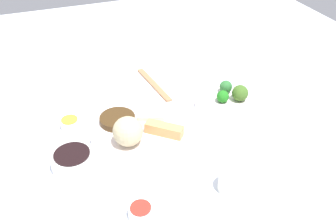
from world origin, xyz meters
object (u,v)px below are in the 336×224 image
at_px(soy_sauce_bowl, 73,160).
at_px(teacup, 232,182).
at_px(chopsticks_pair, 154,84).
at_px(main_plate, 141,130).
at_px(sauce_ramekin_hot_mustard, 70,124).
at_px(sauce_ramekin_sweet_and_sour, 141,212).
at_px(broccoli_plate, 227,103).

relative_size(soy_sauce_bowl, teacup, 1.64).
xyz_separation_m(teacup, chopsticks_pair, (-0.02, 0.52, -0.02)).
xyz_separation_m(main_plate, sauce_ramekin_hot_mustard, (-0.18, 0.10, 0.00)).
bearing_deg(soy_sauce_bowl, chopsticks_pair, 43.55).
relative_size(sauce_ramekin_sweet_and_sour, chopsticks_pair, 0.25).
relative_size(soy_sauce_bowl, chopsticks_pair, 0.48).
height_order(broccoli_plate, sauce_ramekin_sweet_and_sour, sauce_ramekin_sweet_and_sour).
relative_size(teacup, chopsticks_pair, 0.29).
distance_m(soy_sauce_bowl, sauce_ramekin_hot_mustard, 0.17).
height_order(broccoli_plate, chopsticks_pair, broccoli_plate).
bearing_deg(chopsticks_pair, main_plate, -117.23).
relative_size(main_plate, sauce_ramekin_sweet_and_sour, 4.95).
relative_size(sauce_ramekin_hot_mustard, teacup, 0.84).
height_order(broccoli_plate, sauce_ramekin_hot_mustard, sauce_ramekin_hot_mustard).
xyz_separation_m(broccoli_plate, teacup, (-0.16, -0.32, 0.02)).
xyz_separation_m(sauce_ramekin_hot_mustard, chopsticks_pair, (0.30, 0.13, -0.01)).
height_order(broccoli_plate, soy_sauce_bowl, soy_sauce_bowl).
height_order(main_plate, broccoli_plate, main_plate).
xyz_separation_m(soy_sauce_bowl, teacup, (0.34, -0.21, 0.00)).
bearing_deg(broccoli_plate, teacup, -116.17).
height_order(sauce_ramekin_hot_mustard, teacup, teacup).
bearing_deg(soy_sauce_bowl, main_plate, 20.03).
xyz_separation_m(main_plate, soy_sauce_bowl, (-0.20, -0.07, 0.01)).
height_order(teacup, chopsticks_pair, teacup).
relative_size(broccoli_plate, sauce_ramekin_hot_mustard, 3.65).
bearing_deg(sauce_ramekin_sweet_and_sour, teacup, 0.25).
bearing_deg(teacup, sauce_ramekin_sweet_and_sour, -179.75).
bearing_deg(soy_sauce_bowl, sauce_ramekin_sweet_and_sour, -61.91).
xyz_separation_m(soy_sauce_bowl, sauce_ramekin_sweet_and_sour, (0.11, -0.21, -0.01)).
bearing_deg(teacup, sauce_ramekin_hot_mustard, 130.26).
bearing_deg(chopsticks_pair, sauce_ramekin_hot_mustard, -155.99).
relative_size(main_plate, sauce_ramekin_hot_mustard, 4.95).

